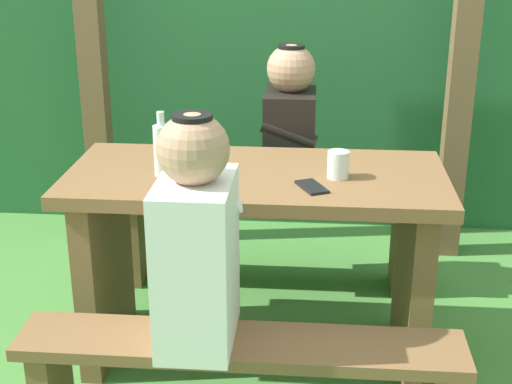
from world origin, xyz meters
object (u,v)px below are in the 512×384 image
at_px(bench_near, 240,372).
at_px(cell_phone, 312,187).
at_px(person_black_coat, 290,132).
at_px(person_white_shirt, 196,240).
at_px(bench_far, 267,225).
at_px(bottle_left, 162,149).
at_px(picnic_table, 256,234).
at_px(drinking_glass, 338,165).

relative_size(bench_near, cell_phone, 10.00).
distance_m(person_black_coat, cell_phone, 0.75).
xyz_separation_m(bench_near, person_white_shirt, (-0.13, 0.00, 0.45)).
bearing_deg(cell_phone, bench_far, 79.66).
bearing_deg(bottle_left, person_black_coat, 56.04).
distance_m(bench_near, bench_far, 1.19).
distance_m(bench_far, bottle_left, 0.92).
distance_m(picnic_table, person_white_shirt, 0.65).
bearing_deg(drinking_glass, person_black_coat, 107.58).
height_order(picnic_table, person_white_shirt, person_white_shirt).
height_order(bottle_left, cell_phone, bottle_left).
distance_m(picnic_table, bench_near, 0.63).
bearing_deg(picnic_table, drinking_glass, -6.40).
xyz_separation_m(drinking_glass, bottle_left, (-0.63, -0.02, 0.05)).
bearing_deg(bench_near, person_white_shirt, 178.51).
bearing_deg(drinking_glass, picnic_table, 173.60).
xyz_separation_m(person_white_shirt, drinking_glass, (0.43, 0.56, 0.06)).
height_order(person_white_shirt, bottle_left, person_white_shirt).
bearing_deg(bottle_left, bench_far, 62.74).
relative_size(bench_near, bench_far, 1.00).
xyz_separation_m(picnic_table, bench_far, (0.00, 0.59, -0.21)).
bearing_deg(person_black_coat, drinking_glass, -72.42).
height_order(bench_far, bottle_left, bottle_left).
xyz_separation_m(drinking_glass, cell_phone, (-0.09, -0.12, -0.04)).
distance_m(person_white_shirt, drinking_glass, 0.70).
relative_size(picnic_table, bottle_left, 5.92).
height_order(bench_far, cell_phone, cell_phone).
relative_size(picnic_table, person_white_shirt, 1.95).
distance_m(bench_near, person_black_coat, 1.27).
bearing_deg(drinking_glass, person_white_shirt, -127.40).
bearing_deg(bench_far, bench_near, -90.00).
bearing_deg(drinking_glass, cell_phone, -127.79).
bearing_deg(drinking_glass, bottle_left, -177.89).
xyz_separation_m(person_white_shirt, person_black_coat, (0.23, 1.18, 0.00)).
bearing_deg(person_white_shirt, bench_near, -1.49).
xyz_separation_m(bench_near, bench_far, (0.00, 1.19, 0.00)).
xyz_separation_m(bench_far, drinking_glass, (0.30, -0.63, 0.51)).
height_order(bench_near, drinking_glass, drinking_glass).
height_order(bench_near, person_white_shirt, person_white_shirt).
distance_m(bench_near, bottle_left, 0.85).
xyz_separation_m(picnic_table, person_white_shirt, (-0.13, -0.59, 0.24)).
height_order(drinking_glass, cell_phone, drinking_glass).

